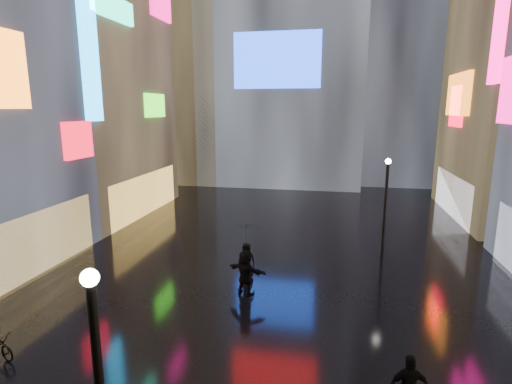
# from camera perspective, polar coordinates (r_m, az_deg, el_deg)

# --- Properties ---
(ground) EXTENTS (140.00, 140.00, 0.00)m
(ground) POSITION_cam_1_polar(r_m,az_deg,el_deg) (22.16, 4.07, -8.51)
(ground) COLOR black
(ground) RESTS_ON ground
(building_left_far) EXTENTS (10.28, 12.00, 22.00)m
(building_left_far) POSITION_cam_1_polar(r_m,az_deg,el_deg) (32.58, -24.52, 16.61)
(building_left_far) COLOR black
(building_left_far) RESTS_ON ground
(tower_flank_right) EXTENTS (12.00, 12.00, 34.00)m
(tower_flank_right) POSITION_cam_1_polar(r_m,az_deg,el_deg) (47.99, 20.35, 22.34)
(tower_flank_right) COLOR black
(tower_flank_right) RESTS_ON ground
(tower_flank_left) EXTENTS (10.00, 10.00, 26.00)m
(tower_flank_left) POSITION_cam_1_polar(r_m,az_deg,el_deg) (46.01, -10.43, 18.29)
(tower_flank_left) COLOR black
(tower_flank_left) RESTS_ON ground
(lamp_far) EXTENTS (0.30, 0.30, 5.20)m
(lamp_far) POSITION_cam_1_polar(r_m,az_deg,el_deg) (21.91, 18.02, -1.28)
(lamp_far) COLOR black
(lamp_far) RESTS_ON ground
(pedestrian_4) EXTENTS (0.84, 0.57, 1.69)m
(pedestrian_4) POSITION_cam_1_polar(r_m,az_deg,el_deg) (18.64, -1.36, -9.73)
(pedestrian_4) COLOR black
(pedestrian_4) RESTS_ON ground
(pedestrian_5) EXTENTS (1.87, 1.16, 1.92)m
(pedestrian_5) POSITION_cam_1_polar(r_m,az_deg,el_deg) (17.06, -1.55, -11.41)
(pedestrian_5) COLOR black
(pedestrian_5) RESTS_ON ground
(umbrella_2) EXTENTS (1.34, 1.33, 0.90)m
(umbrella_2) POSITION_cam_1_polar(r_m,az_deg,el_deg) (18.21, -1.38, -5.95)
(umbrella_2) COLOR black
(umbrella_2) RESTS_ON pedestrian_4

